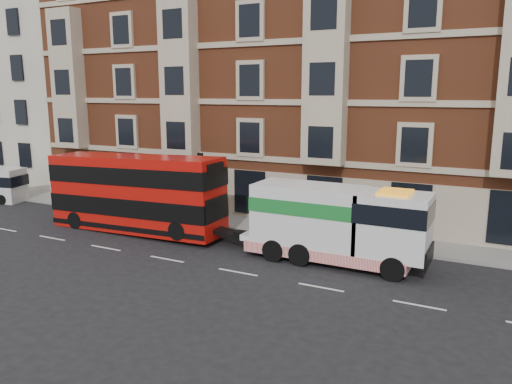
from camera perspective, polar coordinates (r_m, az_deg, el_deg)
ground at (r=23.11m, az=-2.07°, el=-9.15°), size 120.00×120.00×0.00m
sidewalk at (r=29.54m, az=5.02°, el=-4.44°), size 90.00×3.00×0.15m
victorian_terrace at (r=35.42m, az=10.78°, el=14.35°), size 45.00×12.00×20.40m
cream_block at (r=52.21m, az=-24.43°, el=10.62°), size 16.00×10.00×16.80m
lamp_post_west at (r=30.55m, az=-6.32°, el=1.07°), size 0.35×0.15×4.35m
double_decker_bus at (r=29.86m, az=-13.65°, el=-0.01°), size 11.08×2.54×4.49m
tow_truck at (r=24.08m, az=8.86°, el=-3.54°), size 8.87×2.62×3.70m
pedestrian at (r=32.08m, az=-9.37°, el=-1.73°), size 0.57×0.38×1.53m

